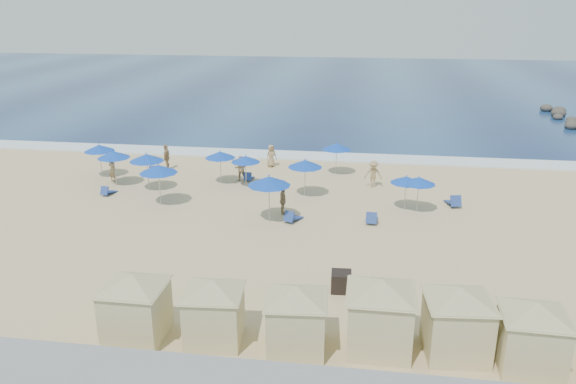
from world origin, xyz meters
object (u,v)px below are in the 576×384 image
object	(u,v)px
umbrella_7	(305,164)
umbrella_2	(114,154)
cabana_0	(135,298)
trash_bin	(341,282)
cabana_5	(533,327)
umbrella_6	(269,181)
umbrella_3	(158,169)
umbrella_10	(419,181)
cabana_2	(296,310)
beachgoer_5	(167,157)
beachgoer_2	(283,201)
cabana_1	(214,303)
cabana_3	(380,305)
umbrella_5	(246,159)
umbrella_9	(406,180)
beachgoer_4	(271,156)
beachgoer_1	(241,168)
umbrella_0	(99,148)
umbrella_1	(146,158)
beachgoer_3	(373,174)
beachgoer_0	(112,169)
umbrella_4	(220,155)
umbrella_8	(337,146)

from	to	relation	value
umbrella_7	umbrella_2	bearing A→B (deg)	178.17
cabana_0	trash_bin	bearing A→B (deg)	32.33
cabana_5	umbrella_2	bearing A→B (deg)	143.03
umbrella_6	umbrella_3	bearing A→B (deg)	166.34
umbrella_2	umbrella_10	xyz separation A→B (m)	(18.91, -2.12, -0.20)
cabana_2	beachgoer_5	world-z (taller)	cabana_2
cabana_0	beachgoer_2	bearing A→B (deg)	75.61
cabana_1	umbrella_2	size ratio (longest dim) A/B	1.73
cabana_5	umbrella_6	size ratio (longest dim) A/B	1.59
cabana_3	umbrella_5	size ratio (longest dim) A/B	2.17
umbrella_9	beachgoer_4	distance (m)	11.81
cabana_0	umbrella_3	xyz separation A→B (m)	(-4.06, 13.18, 0.63)
cabana_0	beachgoer_4	bearing A→B (deg)	87.46
cabana_2	umbrella_7	world-z (taller)	cabana_2
beachgoer_1	trash_bin	bearing A→B (deg)	107.43
cabana_1	umbrella_10	xyz separation A→B (m)	(7.92, 13.97, 0.37)
umbrella_0	umbrella_1	xyz separation A→B (m)	(4.22, -2.26, 0.12)
cabana_5	umbrella_1	size ratio (longest dim) A/B	1.72
cabana_2	beachgoer_1	size ratio (longest dim) A/B	2.49
umbrella_7	cabana_0	bearing A→B (deg)	-104.47
cabana_2	cabana_5	bearing A→B (deg)	0.24
umbrella_5	beachgoer_2	xyz separation A→B (m)	(3.09, -4.50, -1.05)
cabana_3	umbrella_1	world-z (taller)	cabana_3
beachgoer_5	umbrella_1	bearing A→B (deg)	3.39
umbrella_1	beachgoer_1	distance (m)	6.14
umbrella_1	beachgoer_3	bearing A→B (deg)	10.65
umbrella_10	beachgoer_1	bearing A→B (deg)	158.88
beachgoer_0	beachgoer_4	distance (m)	10.92
trash_bin	umbrella_3	size ratio (longest dim) A/B	0.33
beachgoer_0	beachgoer_4	xyz separation A→B (m)	(9.74, 4.95, -0.03)
trash_bin	beachgoer_3	bearing A→B (deg)	82.00
umbrella_4	beachgoer_5	bearing A→B (deg)	150.67
cabana_1	beachgoer_1	bearing A→B (deg)	100.06
umbrella_0	umbrella_10	size ratio (longest dim) A/B	1.09
cabana_5	beachgoer_5	distance (m)	27.98
umbrella_5	beachgoer_4	world-z (taller)	umbrella_5
umbrella_7	trash_bin	bearing A→B (deg)	-76.10
umbrella_1	beachgoer_1	xyz separation A→B (m)	(5.28, 2.86, -1.29)
umbrella_0	umbrella_5	xyz separation A→B (m)	(10.14, -0.70, -0.17)
umbrella_2	umbrella_6	bearing A→B (deg)	-23.59
cabana_5	umbrella_1	bearing A→B (deg)	140.80
umbrella_2	beachgoer_5	size ratio (longest dim) A/B	1.30
umbrella_8	umbrella_10	size ratio (longest dim) A/B	1.07
trash_bin	umbrella_4	bearing A→B (deg)	120.07
umbrella_8	beachgoer_0	distance (m)	14.98
umbrella_2	umbrella_7	bearing A→B (deg)	-1.83
umbrella_2	beachgoer_2	xyz separation A→B (m)	(11.48, -3.61, -1.26)
umbrella_4	beachgoer_0	xyz separation A→B (m)	(-7.16, -0.62, -1.10)
umbrella_0	beachgoer_3	xyz separation A→B (m)	(18.19, 0.37, -1.13)
trash_bin	umbrella_8	world-z (taller)	umbrella_8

